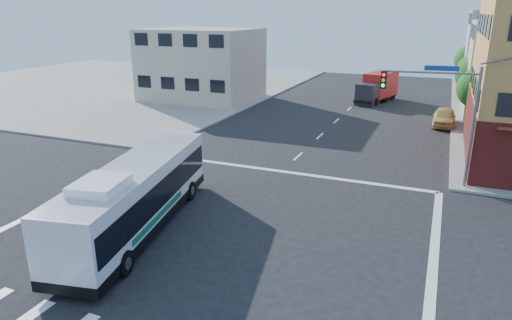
% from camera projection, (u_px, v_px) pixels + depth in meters
% --- Properties ---
extents(ground, '(120.00, 120.00, 0.00)m').
position_uv_depth(ground, '(213.00, 235.00, 21.06)').
color(ground, black).
rests_on(ground, ground).
extents(sidewalk_nw, '(50.00, 50.00, 0.15)m').
position_uv_depth(sidewalk_nw, '(108.00, 84.00, 64.50)').
color(sidewalk_nw, gray).
rests_on(sidewalk_nw, ground).
extents(building_west, '(12.06, 10.06, 8.00)m').
position_uv_depth(building_west, '(202.00, 65.00, 52.34)').
color(building_west, '#BEB19D').
rests_on(building_west, ground).
extents(signal_mast_ne, '(7.91, 1.13, 8.07)m').
position_uv_depth(signal_mast_ne, '(443.00, 102.00, 25.53)').
color(signal_mast_ne, slate).
rests_on(signal_mast_ne, ground).
extents(street_tree_a, '(3.60, 3.60, 5.53)m').
position_uv_depth(street_tree_a, '(479.00, 86.00, 40.14)').
color(street_tree_a, '#392014').
rests_on(street_tree_a, ground).
extents(street_tree_b, '(3.80, 3.80, 5.79)m').
position_uv_depth(street_tree_b, '(476.00, 73.00, 47.11)').
color(street_tree_b, '#392014').
rests_on(street_tree_b, ground).
extents(street_tree_c, '(3.40, 3.40, 5.29)m').
position_uv_depth(street_tree_c, '(473.00, 68.00, 54.23)').
color(street_tree_c, '#392014').
rests_on(street_tree_c, ground).
extents(street_tree_d, '(4.00, 4.00, 6.03)m').
position_uv_depth(street_tree_d, '(471.00, 58.00, 61.13)').
color(street_tree_d, '#392014').
rests_on(street_tree_d, ground).
extents(transit_bus, '(4.83, 12.27, 3.55)m').
position_uv_depth(transit_bus, '(137.00, 195.00, 21.10)').
color(transit_bus, black).
rests_on(transit_bus, ground).
extents(box_truck, '(3.93, 7.48, 3.23)m').
position_uv_depth(box_truck, '(377.00, 88.00, 51.61)').
color(box_truck, '#232328').
rests_on(box_truck, ground).
extents(parked_car, '(1.95, 4.76, 1.62)m').
position_uv_depth(parked_car, '(444.00, 117.00, 40.89)').
color(parked_car, tan).
rests_on(parked_car, ground).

